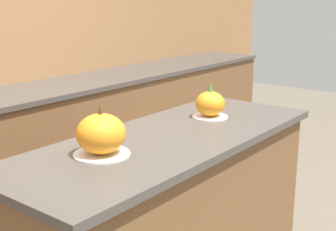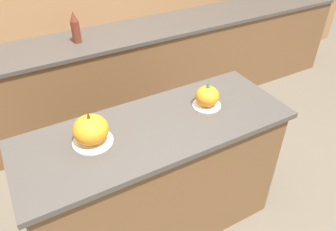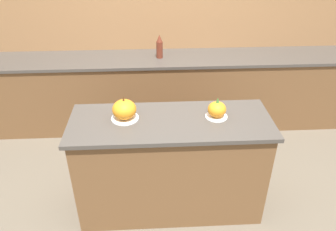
% 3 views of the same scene
% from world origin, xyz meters
% --- Properties ---
extents(kitchen_island, '(1.65, 0.62, 0.95)m').
position_xyz_m(kitchen_island, '(0.00, 0.00, 0.48)').
color(kitchen_island, brown).
rests_on(kitchen_island, ground_plane).
extents(pumpkin_cake_left, '(0.22, 0.22, 0.21)m').
position_xyz_m(pumpkin_cake_left, '(-0.37, 0.05, 1.03)').
color(pumpkin_cake_left, white).
rests_on(pumpkin_cake_left, kitchen_island).
extents(pumpkin_cake_right, '(0.18, 0.18, 0.18)m').
position_xyz_m(pumpkin_cake_right, '(0.38, 0.03, 1.01)').
color(pumpkin_cake_right, white).
rests_on(pumpkin_cake_right, kitchen_island).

